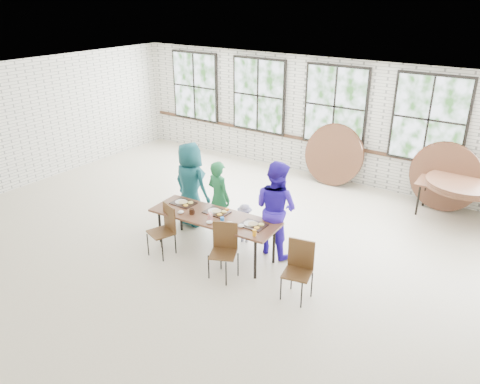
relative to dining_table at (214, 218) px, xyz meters
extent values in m
plane|color=beige|center=(0.17, 0.16, -0.69)|extent=(12.00, 12.00, 0.00)
plane|color=white|center=(0.17, 0.16, 2.31)|extent=(12.00, 12.00, 0.00)
plane|color=silver|center=(0.17, 4.66, 0.81)|extent=(12.00, 0.00, 12.00)
plane|color=silver|center=(-5.83, 0.16, 0.81)|extent=(0.00, 9.00, 9.00)
cube|color=#422819|center=(0.17, 4.63, 0.21)|extent=(11.80, 0.05, 0.08)
cube|color=black|center=(-4.23, 4.60, 1.19)|extent=(1.62, 0.05, 1.97)
cube|color=white|center=(-4.23, 4.57, 1.19)|extent=(1.50, 0.01, 1.85)
cube|color=black|center=(-2.03, 4.60, 1.19)|extent=(1.62, 0.05, 1.97)
cube|color=white|center=(-2.03, 4.57, 1.19)|extent=(1.50, 0.01, 1.85)
cube|color=black|center=(0.17, 4.60, 1.19)|extent=(1.62, 0.05, 1.97)
cube|color=white|center=(0.17, 4.57, 1.19)|extent=(1.50, 0.01, 1.85)
cube|color=black|center=(2.37, 4.60, 1.19)|extent=(1.62, 0.05, 1.97)
cube|color=white|center=(2.37, 4.57, 1.19)|extent=(1.50, 0.01, 1.85)
cube|color=brown|center=(0.00, 0.00, 0.03)|extent=(2.45, 0.97, 0.04)
cylinder|color=black|center=(-1.08, -0.30, -0.34)|extent=(0.05, 0.05, 0.70)
cylinder|color=black|center=(-1.08, 0.30, -0.34)|extent=(0.05, 0.05, 0.70)
cylinder|color=black|center=(1.08, -0.30, -0.34)|extent=(0.05, 0.05, 0.70)
cylinder|color=black|center=(1.08, 0.30, -0.34)|extent=(0.05, 0.05, 0.70)
cube|color=#52351B|center=(-0.74, -0.62, -0.24)|extent=(0.53, 0.52, 0.03)
cube|color=#52351B|center=(-0.68, -0.44, 0.01)|extent=(0.41, 0.17, 0.50)
cylinder|color=black|center=(-0.92, -0.79, -0.47)|extent=(0.02, 0.02, 0.44)
cylinder|color=black|center=(-0.92, -0.45, -0.47)|extent=(0.02, 0.02, 0.44)
cylinder|color=black|center=(-0.56, -0.79, -0.47)|extent=(0.02, 0.02, 0.44)
cylinder|color=black|center=(-0.56, -0.45, -0.47)|extent=(0.02, 0.02, 0.44)
cube|color=#52351B|center=(0.63, -0.57, -0.24)|extent=(0.55, 0.54, 0.03)
cube|color=#52351B|center=(0.55, -0.40, 0.01)|extent=(0.39, 0.20, 0.50)
cylinder|color=black|center=(0.45, -0.74, -0.47)|extent=(0.02, 0.02, 0.44)
cylinder|color=black|center=(0.45, -0.40, -0.47)|extent=(0.02, 0.02, 0.44)
cylinder|color=black|center=(0.81, -0.74, -0.47)|extent=(0.02, 0.02, 0.44)
cylinder|color=black|center=(0.81, -0.40, -0.47)|extent=(0.02, 0.02, 0.44)
cube|color=#52351B|center=(1.91, -0.40, -0.24)|extent=(0.50, 0.48, 0.03)
cube|color=#52351B|center=(1.87, -0.21, 0.01)|extent=(0.42, 0.12, 0.50)
cylinder|color=black|center=(1.73, -0.57, -0.47)|extent=(0.02, 0.02, 0.44)
cylinder|color=black|center=(1.73, -0.23, -0.47)|extent=(0.02, 0.02, 0.44)
cylinder|color=black|center=(2.09, -0.57, -0.47)|extent=(0.02, 0.02, 0.44)
cylinder|color=black|center=(2.09, -0.23, -0.47)|extent=(0.02, 0.02, 0.44)
imported|color=#155052|center=(-1.10, 0.65, 0.18)|extent=(0.90, 0.64, 1.74)
imported|color=#1B6837|center=(-0.39, 0.65, 0.06)|extent=(0.60, 0.45, 1.51)
imported|color=#171542|center=(0.22, 0.65, -0.30)|extent=(0.57, 0.45, 0.77)
imported|color=#351CC5|center=(0.90, 0.65, 0.20)|extent=(0.97, 0.81, 1.77)
cube|color=brown|center=(3.39, 3.99, 0.03)|extent=(1.83, 0.82, 0.04)
cylinder|color=black|center=(2.61, 3.71, -0.34)|extent=(0.04, 0.04, 0.70)
cylinder|color=black|center=(2.61, 4.26, -0.34)|extent=(0.04, 0.04, 0.70)
cube|color=black|center=(-0.80, 0.08, 0.06)|extent=(0.44, 0.33, 0.02)
cube|color=black|center=(-0.04, 0.13, 0.06)|extent=(0.44, 0.33, 0.02)
cube|color=black|center=(0.78, 0.09, 0.06)|extent=(0.44, 0.33, 0.02)
cylinder|color=black|center=(-0.38, -0.17, 0.10)|extent=(0.09, 0.09, 0.09)
cube|color=red|center=(0.05, -0.18, 0.11)|extent=(0.07, 0.06, 0.11)
cylinder|color=blue|center=(0.27, -0.12, 0.10)|extent=(0.07, 0.07, 0.10)
cylinder|color=orange|center=(0.99, -0.20, 0.11)|extent=(0.07, 0.07, 0.11)
cylinder|color=white|center=(0.51, -0.24, 0.10)|extent=(0.17, 0.17, 0.10)
ellipsoid|color=white|center=(-0.57, -0.26, 0.08)|extent=(0.11, 0.11, 0.05)
ellipsoid|color=white|center=(0.11, -0.28, 0.08)|extent=(0.11, 0.11, 0.05)
ellipsoid|color=white|center=(0.64, -0.07, 0.08)|extent=(0.11, 0.11, 0.05)
cylinder|color=brown|center=(3.39, 3.99, 0.07)|extent=(1.50, 1.50, 0.04)
cylinder|color=brown|center=(3.39, 3.99, 0.12)|extent=(1.50, 1.50, 0.04)
cylinder|color=brown|center=(3.39, 3.99, 0.16)|extent=(1.50, 1.50, 0.04)
cylinder|color=brown|center=(0.34, 4.42, 0.05)|extent=(1.50, 0.25, 1.49)
cylinder|color=brown|center=(0.34, 4.32, 0.05)|extent=(1.50, 0.39, 1.47)
cylinder|color=brown|center=(2.92, 4.42, 0.05)|extent=(1.50, 0.18, 1.50)
cylinder|color=brown|center=(2.96, 4.32, 0.05)|extent=(1.50, 0.28, 1.49)
camera|label=1|loc=(4.66, -5.90, 3.78)|focal=35.00mm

